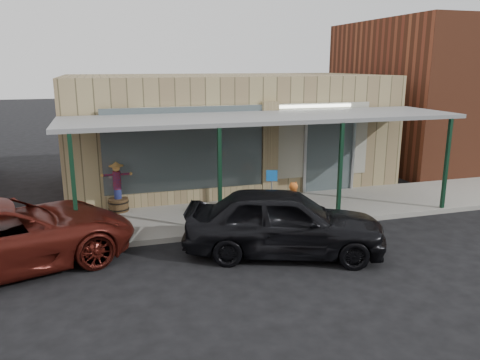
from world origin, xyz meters
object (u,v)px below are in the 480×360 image
object	(u,v)px
handicap_sign	(272,189)
barrel_pumpkin	(290,206)
car_maroon	(4,236)
barrel_scarecrow	(118,195)
parked_sedan	(284,222)

from	to	relation	value
handicap_sign	barrel_pumpkin	bearing A→B (deg)	47.42
handicap_sign	car_maroon	bearing A→B (deg)	-153.84
handicap_sign	barrel_scarecrow	bearing A→B (deg)	169.20
barrel_pumpkin	parked_sedan	xyz separation A→B (m)	(-1.17, -2.39, 0.42)
barrel_pumpkin	handicap_sign	size ratio (longest dim) A/B	0.52
barrel_scarecrow	parked_sedan	size ratio (longest dim) A/B	0.30
handicap_sign	parked_sedan	world-z (taller)	handicap_sign
handicap_sign	parked_sedan	xyz separation A→B (m)	(-0.40, -1.96, -0.30)
barrel_scarecrow	handicap_sign	world-z (taller)	barrel_scarecrow
parked_sedan	handicap_sign	bearing A→B (deg)	8.64
handicap_sign	car_maroon	distance (m)	6.93
barrel_scarecrow	parked_sedan	bearing A→B (deg)	-67.60
barrel_scarecrow	car_maroon	world-z (taller)	barrel_scarecrow
barrel_scarecrow	car_maroon	distance (m)	4.23
barrel_scarecrow	handicap_sign	distance (m)	4.82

